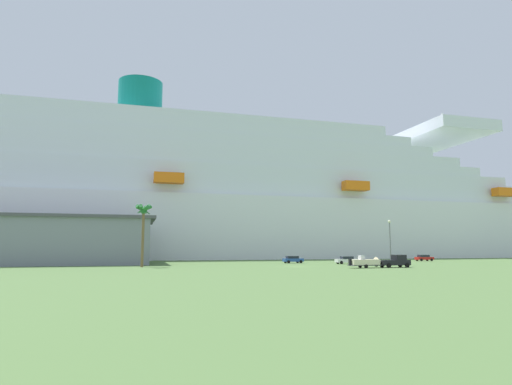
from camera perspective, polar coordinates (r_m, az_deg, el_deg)
ground_plane at (r=110.04m, az=-0.94°, el=-8.99°), size 600.00×600.00×0.00m
cruise_ship at (r=144.38m, az=-0.86°, el=-1.50°), size 287.70×46.61×62.54m
terminal_building at (r=104.78m, az=-29.07°, el=-5.48°), size 57.90×28.38×9.83m
pickup_truck at (r=81.67m, az=17.69°, el=-8.56°), size 5.63×2.34×2.20m
small_boat_on_trailer at (r=78.55m, az=14.33°, el=-8.80°), size 7.17×2.14×2.15m
palm_tree at (r=81.83m, az=-14.43°, el=-2.85°), size 3.11×3.03×11.36m
street_lamp at (r=88.57m, az=17.06°, el=-5.47°), size 0.56×0.56×8.77m
parked_car_white_van at (r=96.42m, az=11.67°, el=-8.60°), size 4.55×2.30×1.58m
parked_car_red_hatchback at (r=122.51m, az=21.05°, el=-7.94°), size 4.77×2.01×1.58m
parked_car_blue_suv at (r=99.57m, az=4.83°, el=-8.67°), size 4.51×2.16×1.58m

